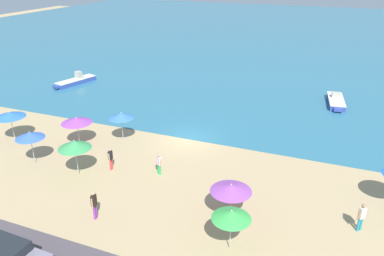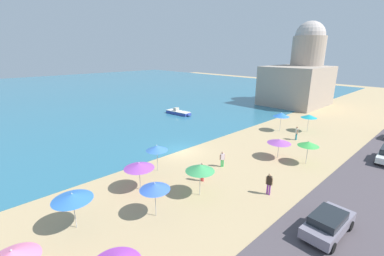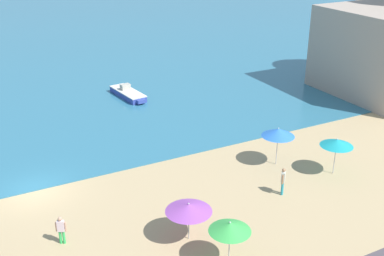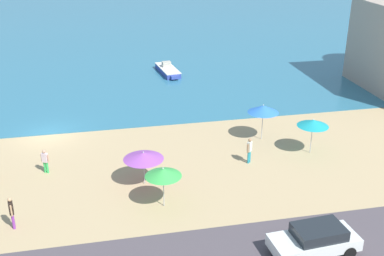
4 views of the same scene
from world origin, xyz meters
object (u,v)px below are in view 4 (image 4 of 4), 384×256
(parked_car_3, at_px, (315,239))
(beach_umbrella_3, at_px, (143,156))
(bather_0, at_px, (249,149))
(bather_3, at_px, (12,211))
(beach_umbrella_9, at_px, (163,172))
(skiff_offshore, at_px, (168,70))
(beach_umbrella_1, at_px, (263,109))
(beach_umbrella_6, at_px, (313,123))
(bather_1, at_px, (45,160))

(parked_car_3, bearing_deg, beach_umbrella_3, 130.88)
(bather_0, xyz_separation_m, parked_car_3, (0.13, -9.65, -0.16))
(bather_3, relative_size, parked_car_3, 0.42)
(beach_umbrella_9, xyz_separation_m, skiff_offshore, (4.21, 24.80, -1.75))
(beach_umbrella_9, relative_size, skiff_offshore, 0.47)
(beach_umbrella_1, relative_size, skiff_offshore, 0.52)
(skiff_offshore, bearing_deg, parked_car_3, -85.87)
(beach_umbrella_6, bearing_deg, beach_umbrella_1, 132.04)
(beach_umbrella_1, height_order, parked_car_3, beach_umbrella_1)
(bather_0, bearing_deg, beach_umbrella_3, -169.28)
(beach_umbrella_9, bearing_deg, parked_car_3, -41.29)
(beach_umbrella_1, height_order, bather_1, beach_umbrella_1)
(beach_umbrella_3, height_order, beach_umbrella_6, beach_umbrella_6)
(beach_umbrella_3, xyz_separation_m, bather_1, (-5.93, 2.67, -1.00))
(beach_umbrella_6, relative_size, skiff_offshore, 0.48)
(beach_umbrella_1, bearing_deg, bather_3, -154.30)
(beach_umbrella_3, distance_m, bather_3, 7.90)
(beach_umbrella_1, distance_m, beach_umbrella_3, 10.27)
(skiff_offshore, bearing_deg, beach_umbrella_3, -102.73)
(beach_umbrella_6, xyz_separation_m, bather_1, (-17.58, 0.78, -1.33))
(beach_umbrella_1, xyz_separation_m, bather_0, (-2.05, -3.36, -1.38))
(beach_umbrella_1, xyz_separation_m, beach_umbrella_9, (-8.33, -7.38, -0.24))
(beach_umbrella_6, bearing_deg, parked_car_3, -113.60)
(beach_umbrella_9, bearing_deg, beach_umbrella_3, 106.30)
(bather_0, relative_size, bather_3, 0.97)
(beach_umbrella_6, xyz_separation_m, bather_3, (-18.84, -5.04, -1.20))
(beach_umbrella_3, distance_m, beach_umbrella_9, 2.80)
(beach_umbrella_3, relative_size, skiff_offshore, 0.47)
(beach_umbrella_9, xyz_separation_m, bather_1, (-6.72, 5.35, -1.24))
(bather_0, distance_m, bather_1, 13.06)
(bather_0, bearing_deg, skiff_offshore, 95.67)
(beach_umbrella_9, distance_m, skiff_offshore, 25.22)
(beach_umbrella_6, xyz_separation_m, beach_umbrella_9, (-10.87, -4.57, -0.10))
(beach_umbrella_6, relative_size, beach_umbrella_9, 1.04)
(beach_umbrella_3, relative_size, bather_1, 1.51)
(beach_umbrella_1, height_order, beach_umbrella_6, beach_umbrella_1)
(beach_umbrella_9, distance_m, bather_3, 8.06)
(beach_umbrella_3, bearing_deg, bather_0, 10.72)
(beach_umbrella_3, bearing_deg, bather_1, 155.80)
(beach_umbrella_3, height_order, skiff_offshore, beach_umbrella_3)
(skiff_offshore, bearing_deg, beach_umbrella_1, -76.70)
(beach_umbrella_1, height_order, beach_umbrella_9, beach_umbrella_1)
(beach_umbrella_9, bearing_deg, bather_0, 32.62)
(bather_1, xyz_separation_m, bather_3, (-1.26, -5.82, 0.13))
(beach_umbrella_3, height_order, beach_umbrella_9, beach_umbrella_9)
(beach_umbrella_6, distance_m, beach_umbrella_9, 11.79)
(beach_umbrella_3, relative_size, bather_3, 1.33)
(bather_3, bearing_deg, beach_umbrella_3, 23.68)
(bather_1, relative_size, bather_3, 0.88)
(parked_car_3, xyz_separation_m, skiff_offshore, (-2.20, 30.43, -0.44))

